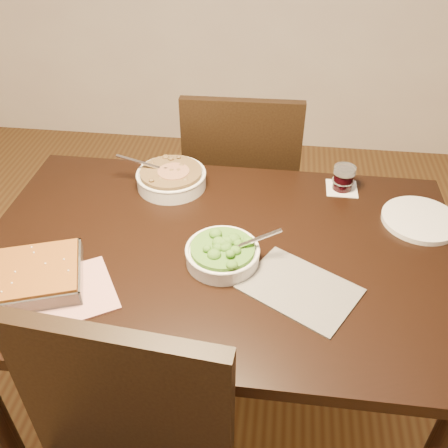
% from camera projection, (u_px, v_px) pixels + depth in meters
% --- Properties ---
extents(ground, '(4.00, 4.00, 0.00)m').
position_uv_depth(ground, '(221.00, 396.00, 1.91)').
color(ground, '#4F2F16').
rests_on(ground, ground).
extents(table, '(1.40, 0.90, 0.75)m').
position_uv_depth(table, '(220.00, 272.00, 1.51)').
color(table, black).
rests_on(table, ground).
extents(magazine_a, '(0.36, 0.33, 0.01)m').
position_uv_depth(magazine_a, '(56.00, 297.00, 1.29)').
color(magazine_a, '#A22E35').
rests_on(magazine_a, table).
extents(magazine_b, '(0.35, 0.32, 0.01)m').
position_uv_depth(magazine_b, '(300.00, 289.00, 1.31)').
color(magazine_b, '#232229').
rests_on(magazine_b, table).
extents(coaster, '(0.10, 0.10, 0.00)m').
position_uv_depth(coaster, '(342.00, 188.00, 1.69)').
color(coaster, white).
rests_on(coaster, table).
extents(stew_bowl, '(0.26, 0.24, 0.09)m').
position_uv_depth(stew_bowl, '(171.00, 178.00, 1.68)').
color(stew_bowl, white).
rests_on(stew_bowl, table).
extents(broccoli_bowl, '(0.23, 0.21, 0.08)m').
position_uv_depth(broccoli_bowl, '(223.00, 253.00, 1.39)').
color(broccoli_bowl, white).
rests_on(broccoli_bowl, table).
extents(baking_dish, '(0.36, 0.31, 0.05)m').
position_uv_depth(baking_dish, '(23.00, 278.00, 1.31)').
color(baking_dish, silver).
rests_on(baking_dish, table).
extents(wine_tumbler, '(0.07, 0.07, 0.08)m').
position_uv_depth(wine_tumbler, '(344.00, 177.00, 1.66)').
color(wine_tumbler, black).
rests_on(wine_tumbler, coaster).
extents(dinner_plate, '(0.23, 0.23, 0.02)m').
position_uv_depth(dinner_plate, '(420.00, 220.00, 1.54)').
color(dinner_plate, silver).
rests_on(dinner_plate, table).
extents(chair_far, '(0.46, 0.46, 0.96)m').
position_uv_depth(chair_far, '(242.00, 182.00, 2.11)').
color(chair_far, black).
rests_on(chair_far, ground).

